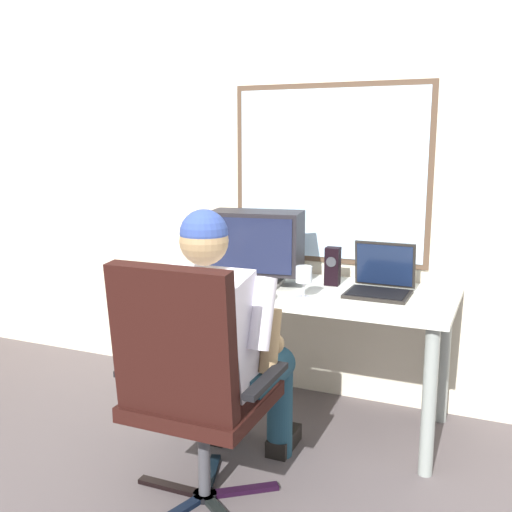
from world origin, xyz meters
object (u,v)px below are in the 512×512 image
wine_glass (304,276)px  desk_speaker (333,266)px  desk (310,312)px  office_chair (189,378)px  crt_monitor (256,243)px  laptop (381,280)px  person_seated (220,342)px

wine_glass → desk_speaker: desk_speaker is taller
desk → office_chair: bearing=-100.5°
crt_monitor → wine_glass: (0.32, -0.17, -0.11)m
desk → wine_glass: wine_glass is taller
desk → office_chair: 0.95m
desk_speaker → office_chair: bearing=-102.7°
office_chair → laptop: 1.15m
desk → office_chair: office_chair is taller
person_seated → desk_speaker: size_ratio=6.03×
laptop → desk_speaker: bearing=165.8°
crt_monitor → desk_speaker: size_ratio=2.54×
desk → office_chair: (-0.17, -0.94, -0.03)m
desk_speaker → person_seated: bearing=-106.9°
desk → desk_speaker: 0.27m
person_seated → crt_monitor: 0.75m
office_chair → person_seated: size_ratio=0.86×
laptop → wine_glass: (-0.32, -0.24, 0.04)m
crt_monitor → wine_glass: bearing=-27.4°
crt_monitor → desk: bearing=-0.9°
desk → desk_speaker: (0.07, 0.14, 0.22)m
office_chair → wine_glass: (0.19, 0.78, 0.25)m
desk → crt_monitor: size_ratio=2.81×
crt_monitor → wine_glass: crt_monitor is taller
person_seated → wine_glass: size_ratio=7.80×
desk → laptop: bearing=12.5°
crt_monitor → desk_speaker: bearing=20.0°
office_chair → wine_glass: size_ratio=6.70×
person_seated → desk: bearing=75.4°
office_chair → desk_speaker: size_ratio=5.18×
person_seated → crt_monitor: size_ratio=2.38×
laptop → person_seated: bearing=-124.5°
crt_monitor → office_chair: bearing=-82.1°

